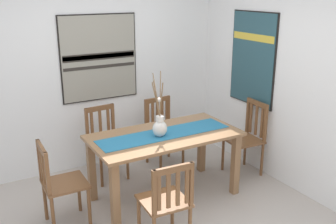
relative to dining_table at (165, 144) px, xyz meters
The scene contains 12 objects.
wall_back 1.53m from the dining_table, 104.92° to the left, with size 6.40×0.12×2.70m, color white.
wall_side 1.75m from the dining_table, 19.64° to the right, with size 0.12×6.40×2.70m, color white.
dining_table is the anchor object (origin of this frame).
table_runner 0.13m from the dining_table, behind, with size 1.53×0.36×0.01m, color #236B93.
centerpiece_vase 0.27m from the dining_table, 153.73° to the right, with size 0.20×0.25×0.69m.
chair_0 0.93m from the dining_table, 115.61° to the left, with size 0.45×0.45×0.91m.
chair_1 0.94m from the dining_table, 62.51° to the left, with size 0.44×0.44×0.91m.
chair_2 1.25m from the dining_table, ahead, with size 0.45×0.45×0.96m.
chair_3 0.96m from the dining_table, 118.28° to the right, with size 0.45×0.45×0.89m.
chair_4 1.21m from the dining_table, behind, with size 0.43×0.43×0.91m.
painting_on_back_wall 1.52m from the dining_table, 102.04° to the left, with size 1.03×0.05×1.12m.
painting_on_side_wall 1.67m from the dining_table, ahead, with size 0.05×0.81×1.20m.
Camera 1 is at (-1.63, -3.01, 2.34)m, focal length 41.59 mm.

